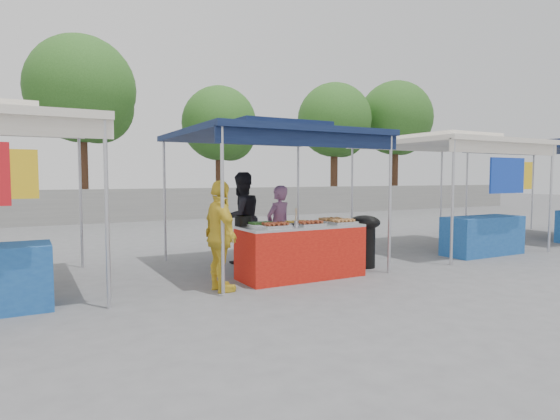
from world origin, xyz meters
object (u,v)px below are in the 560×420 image
cooking_pot (243,221)px  vendor_woman (279,227)px  customer_person (221,236)px  helper_man (241,218)px  vendor_table (301,251)px  wok_burner (364,236)px

cooking_pot → vendor_woman: 1.06m
customer_person → vendor_woman: bearing=-55.9°
helper_man → cooking_pot: bearing=57.9°
vendor_table → wok_burner: bearing=7.5°
vendor_woman → wok_burner: bearing=135.8°
vendor_table → customer_person: 1.53m
cooking_pot → wok_burner: (2.30, -0.16, -0.37)m
helper_man → customer_person: helper_man is taller
wok_burner → helper_man: helper_man is taller
cooking_pot → vendor_woman: bearing=28.9°
vendor_table → cooking_pot: cooking_pot is taller
cooking_pot → helper_man: 1.40m
cooking_pot → helper_man: (0.54, 1.29, -0.07)m
vendor_table → wok_burner: size_ratio=2.12×
cooking_pot → customer_person: customer_person is taller
cooking_pot → wok_burner: 2.33m
vendor_woman → customer_person: bearing=16.7°
wok_burner → vendor_woman: (-1.39, 0.66, 0.18)m
customer_person → helper_man: bearing=-33.0°
vendor_table → vendor_woman: vendor_woman is taller
cooking_pot → customer_person: (-0.61, -0.58, -0.14)m
wok_burner → vendor_table: bearing=169.8°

